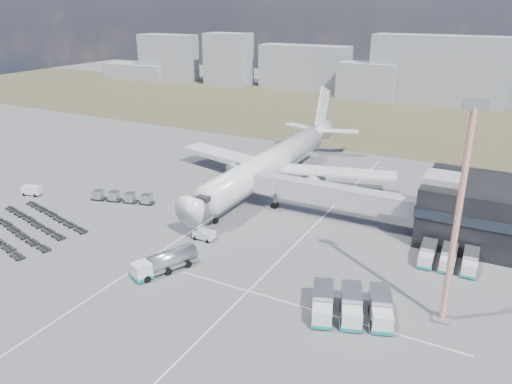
% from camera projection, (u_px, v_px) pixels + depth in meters
% --- Properties ---
extents(ground, '(420.00, 420.00, 0.00)m').
position_uv_depth(ground, '(187.00, 243.00, 82.37)').
color(ground, '#565659').
rests_on(ground, ground).
extents(grass_strip, '(420.00, 90.00, 0.01)m').
position_uv_depth(grass_strip, '(371.00, 117.00, 173.12)').
color(grass_strip, '#49412B').
rests_on(grass_strip, ground).
extents(lane_markings, '(47.12, 110.00, 0.01)m').
position_uv_depth(lane_markings, '(247.00, 249.00, 80.56)').
color(lane_markings, silver).
rests_on(lane_markings, ground).
extents(jet_bridge, '(30.30, 3.80, 7.05)m').
position_uv_depth(jet_bridge, '(323.00, 192.00, 90.45)').
color(jet_bridge, '#939399').
rests_on(jet_bridge, ground).
extents(airliner, '(51.59, 64.53, 17.62)m').
position_uv_depth(airliner, '(273.00, 161.00, 107.20)').
color(airliner, silver).
rests_on(airliner, ground).
extents(skyline, '(306.58, 24.78, 25.59)m').
position_uv_depth(skyline, '(389.00, 75.00, 204.37)').
color(skyline, gray).
rests_on(skyline, ground).
extents(fuel_tanker, '(6.17, 10.12, 3.21)m').
position_uv_depth(fuel_tanker, '(165.00, 262.00, 73.22)').
color(fuel_tanker, silver).
rests_on(fuel_tanker, ground).
extents(pushback_tug, '(3.52, 1.99, 1.56)m').
position_uv_depth(pushback_tug, '(204.00, 235.00, 83.46)').
color(pushback_tug, silver).
rests_on(pushback_tug, ground).
extents(utility_van, '(4.02, 2.62, 2.02)m').
position_uv_depth(utility_van, '(32.00, 191.00, 102.51)').
color(utility_van, silver).
rests_on(utility_van, ground).
extents(catering_truck, '(3.71, 6.01, 2.57)m').
position_uv_depth(catering_truck, '(303.00, 185.00, 104.92)').
color(catering_truck, silver).
rests_on(catering_truck, ground).
extents(service_trucks_near, '(11.62, 10.16, 2.96)m').
position_uv_depth(service_trucks_near, '(351.00, 305.00, 62.68)').
color(service_trucks_near, silver).
rests_on(service_trucks_near, ground).
extents(service_trucks_far, '(8.49, 6.58, 2.50)m').
position_uv_depth(service_trucks_far, '(448.00, 258.00, 74.90)').
color(service_trucks_far, silver).
rests_on(service_trucks_far, ground).
extents(uld_row, '(13.28, 5.17, 1.84)m').
position_uv_depth(uld_row, '(122.00, 197.00, 98.99)').
color(uld_row, black).
rests_on(uld_row, ground).
extents(baggage_dollies, '(25.81, 18.07, 0.65)m').
position_uv_depth(baggage_dollies, '(22.00, 225.00, 88.22)').
color(baggage_dollies, black).
rests_on(baggage_dollies, ground).
extents(floodlight_mast, '(2.65, 2.15, 27.78)m').
position_uv_depth(floodlight_mast, '(457.00, 218.00, 57.62)').
color(floodlight_mast, '#D34C21').
rests_on(floodlight_mast, ground).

